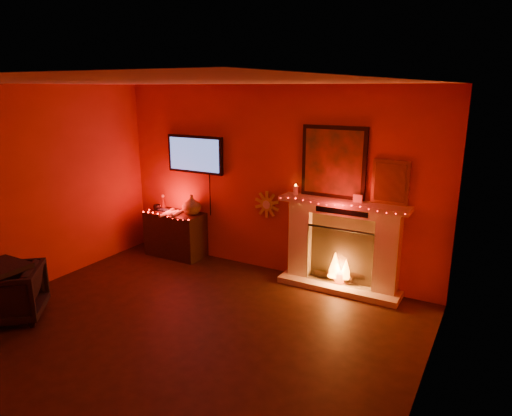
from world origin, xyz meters
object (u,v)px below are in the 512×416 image
at_px(sunburst_clock, 267,204).
at_px(console_table, 177,231).
at_px(tv, 195,155).
at_px(fireplace, 342,237).
at_px(armchair, 10,293).

xyz_separation_m(sunburst_clock, console_table, (-1.53, -0.22, -0.59)).
distance_m(tv, console_table, 1.29).
xyz_separation_m(fireplace, console_table, (-2.72, -0.12, -0.32)).
distance_m(tv, sunburst_clock, 1.41).
distance_m(fireplace, armchair, 4.16).
bearing_deg(sunburst_clock, tv, -178.76).
distance_m(fireplace, sunburst_clock, 1.23).
height_order(tv, sunburst_clock, tv).
xyz_separation_m(fireplace, armchair, (-3.09, -2.75, -0.40)).
height_order(fireplace, sunburst_clock, fireplace).
relative_size(tv, sunburst_clock, 3.10).
xyz_separation_m(fireplace, tv, (-2.44, 0.06, 0.92)).
relative_size(tv, armchair, 1.76).
distance_m(sunburst_clock, console_table, 1.66).
bearing_deg(armchair, fireplace, 90.88).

